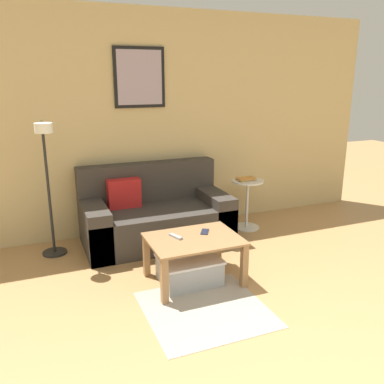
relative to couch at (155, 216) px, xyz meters
The scene contains 10 objects.
wall_back 1.11m from the couch, 59.48° to the left, with size 5.60×0.09×2.55m.
area_rug 1.57m from the couch, 92.07° to the right, with size 0.95×0.93×0.01m, color #A39989.
couch is the anchor object (origin of this frame).
coffee_table 1.06m from the couch, 87.79° to the right, with size 0.82×0.61×0.42m.
storage_bin 1.08m from the couch, 90.24° to the right, with size 0.54×0.43×0.24m.
floor_lamp 1.24m from the couch, behind, with size 0.25×0.49×1.40m.
side_table 1.17m from the couch, ahead, with size 0.38×0.38×0.60m.
book_stack 1.19m from the couch, ahead, with size 0.22×0.15×0.03m.
remote_control 1.01m from the couch, 96.13° to the right, with size 0.04×0.15×0.02m, color #99999E.
cell_phone 1.00m from the couch, 79.00° to the right, with size 0.07×0.14×0.01m, color #1E2338.
Camera 1 is at (-1.51, -1.09, 1.81)m, focal length 38.00 mm.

